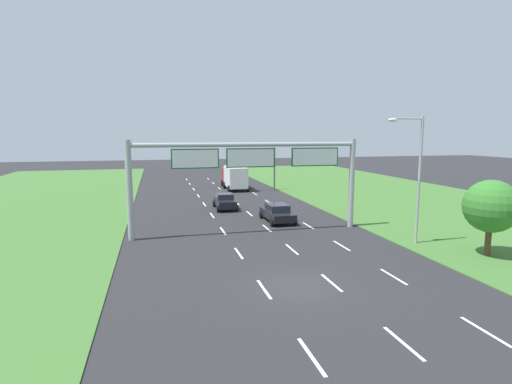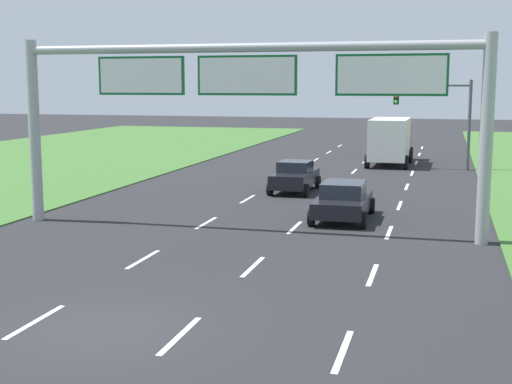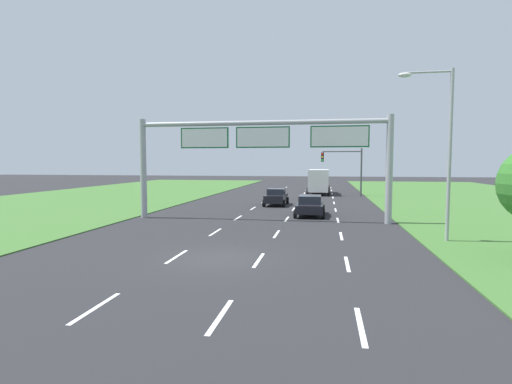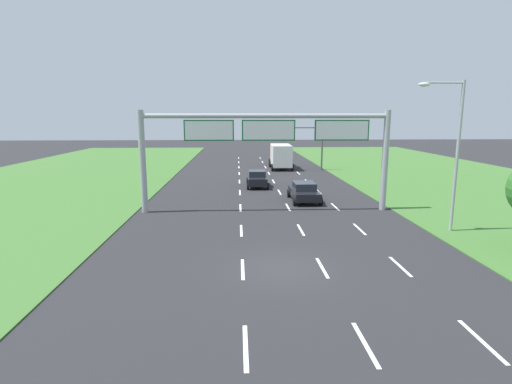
{
  "view_description": "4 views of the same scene",
  "coord_description": "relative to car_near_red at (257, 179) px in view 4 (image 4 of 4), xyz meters",
  "views": [
    {
      "loc": [
        -6.58,
        -17.59,
        7.38
      ],
      "look_at": [
        1.53,
        14.62,
        2.53
      ],
      "focal_mm": 28.0,
      "sensor_mm": 36.0,
      "label": 1
    },
    {
      "loc": [
        7.07,
        -13.71,
        5.33
      ],
      "look_at": [
        0.34,
        11.68,
        1.34
      ],
      "focal_mm": 50.0,
      "sensor_mm": 36.0,
      "label": 2
    },
    {
      "loc": [
        4.36,
        -15.68,
        3.94
      ],
      "look_at": [
        -0.56,
        12.63,
        1.82
      ],
      "focal_mm": 28.0,
      "sensor_mm": 36.0,
      "label": 3
    },
    {
      "loc": [
        -1.94,
        -16.48,
        6.53
      ],
      "look_at": [
        -0.71,
        9.9,
        1.55
      ],
      "focal_mm": 28.0,
      "sensor_mm": 36.0,
      "label": 4
    }
  ],
  "objects": [
    {
      "name": "car_lead_silver",
      "position": [
        3.36,
        -6.74,
        -0.01
      ],
      "size": [
        2.21,
        4.41,
        1.5
      ],
      "rotation": [
        0.0,
        0.0,
        0.01
      ],
      "color": "black",
      "rests_on": "ground_plane"
    },
    {
      "name": "sign_gantry",
      "position": [
        0.3,
        -9.93,
        4.22
      ],
      "size": [
        17.24,
        0.44,
        7.0
      ],
      "color": "#9EA0A5",
      "rests_on": "ground_plane"
    },
    {
      "name": "car_near_red",
      "position": [
        0.0,
        0.0,
        0.0
      ],
      "size": [
        2.05,
        4.15,
        1.54
      ],
      "rotation": [
        0.0,
        0.0,
        -0.02
      ],
      "color": "black",
      "rests_on": "ground_plane"
    },
    {
      "name": "traffic_light_mast",
      "position": [
        6.66,
        11.58,
        3.1
      ],
      "size": [
        4.76,
        0.49,
        5.6
      ],
      "color": "#47494F",
      "rests_on": "ground_plane"
    },
    {
      "name": "lane_dashes_inner_right",
      "position": [
        1.83,
        -5.85,
        -0.77
      ],
      "size": [
        0.14,
        68.4,
        0.01
      ],
      "color": "white",
      "rests_on": "ground_plane"
    },
    {
      "name": "lane_dashes_inner_left",
      "position": [
        -1.67,
        -5.85,
        -0.77
      ],
      "size": [
        0.14,
        68.4,
        0.01
      ],
      "color": "white",
      "rests_on": "ground_plane"
    },
    {
      "name": "box_truck",
      "position": [
        3.68,
        13.87,
        0.9
      ],
      "size": [
        2.77,
        7.41,
        3.08
      ],
      "rotation": [
        0.0,
        0.0,
        -0.01
      ],
      "color": "#B21E19",
      "rests_on": "ground_plane"
    },
    {
      "name": "ground_plane",
      "position": [
        0.08,
        -20.85,
        -0.77
      ],
      "size": [
        200.0,
        200.0,
        0.0
      ],
      "primitive_type": "plane",
      "color": "#262628"
    },
    {
      "name": "lane_dashes_slip",
      "position": [
        5.33,
        -5.85,
        -0.77
      ],
      "size": [
        0.14,
        68.4,
        0.01
      ],
      "color": "white",
      "rests_on": "ground_plane"
    },
    {
      "name": "street_lamp",
      "position": [
        10.07,
        -15.58,
        4.31
      ],
      "size": [
        2.61,
        0.32,
        8.5
      ],
      "color": "#9EA0A5",
      "rests_on": "ground_plane"
    }
  ]
}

